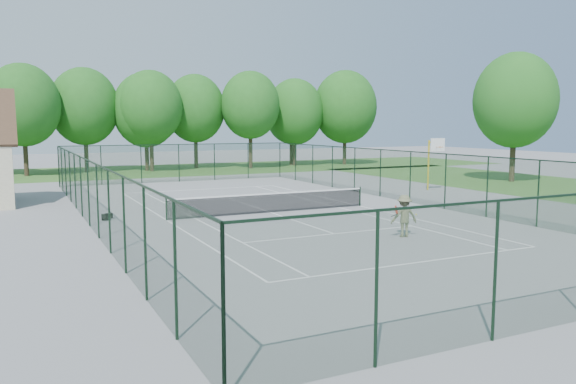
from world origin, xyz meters
The scene contains 12 objects.
ground centered at (0.00, 0.00, 0.00)m, with size 140.00×140.00×0.00m, color gray.
grass_far centered at (0.00, 30.00, 0.01)m, with size 80.00×16.00×0.01m, color #44762D.
grass_side centered at (24.00, 4.00, 0.01)m, with size 14.00×40.00×0.01m, color #44762D.
court_lines centered at (0.00, 0.00, 0.00)m, with size 11.05×23.85×0.01m.
tennis_net centered at (0.00, 0.00, 0.58)m, with size 11.08×0.08×1.10m.
fence_enclosure centered at (0.00, 0.00, 1.56)m, with size 18.05×36.05×3.02m.
tree_line_far centered at (0.00, 30.00, 5.99)m, with size 39.40×6.40×9.70m.
basketball_goal centered at (14.21, 4.10, 2.57)m, with size 1.20×1.43×3.65m.
tree_side centered at (24.13, 6.19, 6.49)m, with size 6.50×6.50×10.29m.
sports_bag_a centered at (-8.10, 1.36, 0.15)m, with size 0.38×0.23×0.30m, color black.
sports_bag_b centered at (-7.90, 1.83, 0.13)m, with size 0.33×0.20×0.26m, color black.
tennis_player centered at (2.25, -8.18, 0.86)m, with size 1.85×0.93×1.73m.
Camera 1 is at (-11.93, -26.37, 4.55)m, focal length 35.00 mm.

